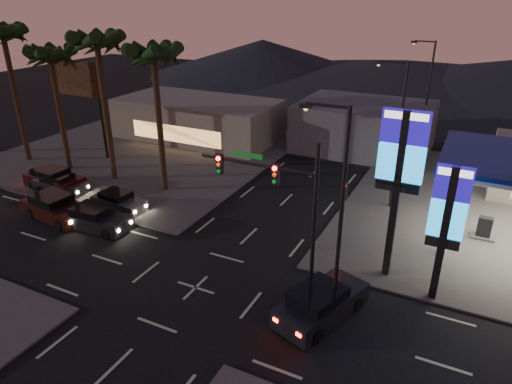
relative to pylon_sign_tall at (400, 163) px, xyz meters
The scene contains 24 objects.
ground 11.97m from the pylon_sign_tall, 147.09° to the right, with size 140.00×140.00×0.00m, color black.
corner_lot_nw 27.40m from the pylon_sign_tall, 156.80° to the left, with size 24.00×24.00×0.12m, color #47443F.
pylon_sign_tall is the anchor object (origin of this frame).
pylon_sign_short 3.20m from the pylon_sign_tall, 21.80° to the right, with size 1.60×0.35×7.00m.
traffic_signal_mast 6.02m from the pylon_sign_tall, 143.48° to the right, with size 6.10×0.39×8.00m.
pedestal_signal 4.82m from the pylon_sign_tall, 153.73° to the left, with size 0.32×0.39×4.30m.
streetlight_near 4.86m from the pylon_sign_tall, 110.76° to the right, with size 2.14×0.25×10.00m.
streetlight_mid 8.70m from the pylon_sign_tall, 101.35° to the left, with size 2.14×0.25×10.00m.
streetlight_far 22.57m from the pylon_sign_tall, 94.34° to the left, with size 2.14×0.25×10.00m.
palm_a 18.21m from the pylon_sign_tall, 167.12° to the left, with size 4.41×4.41×10.86m.
palm_b 23.13m from the pylon_sign_tall, 169.92° to the left, with size 4.41×4.41×11.46m.
palm_c 27.90m from the pylon_sign_tall, behind, with size 4.41×4.41×10.26m.
palm_d 32.96m from the pylon_sign_tall, behind, with size 4.41×4.41×11.66m.
billboard 29.95m from the pylon_sign_tall, 165.50° to the left, with size 6.00×0.30×8.50m.
building_far_west 28.25m from the pylon_sign_tall, 143.75° to the left, with size 16.00×8.00×4.00m, color #726B5B.
building_far_mid 21.91m from the pylon_sign_tall, 107.59° to the left, with size 12.00×9.00×4.40m, color #4C4C51.
hill_left 64.06m from the pylon_sign_tall, 121.58° to the left, with size 40.00×40.00×6.00m, color black.
hill_center 55.33m from the pylon_sign_tall, 98.86° to the left, with size 60.00×60.00×4.00m, color black.
car_lane_a_front 18.86m from the pylon_sign_tall, behind, with size 4.67×2.17×1.49m.
car_lane_a_mid 22.15m from the pylon_sign_tall, behind, with size 5.20×2.63×1.64m.
car_lane_b_front 19.18m from the pylon_sign_tall, behind, with size 4.12×1.93×1.31m.
car_lane_b_mid 24.98m from the pylon_sign_tall, behind, with size 4.32×2.00×1.38m.
car_lane_b_rear 25.91m from the pylon_sign_tall, behind, with size 4.97×2.22×1.60m.
suv_station 7.68m from the pylon_sign_tall, 112.87° to the right, with size 3.51×5.26×1.63m.
Camera 1 is at (11.42, -16.02, 14.03)m, focal length 32.00 mm.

